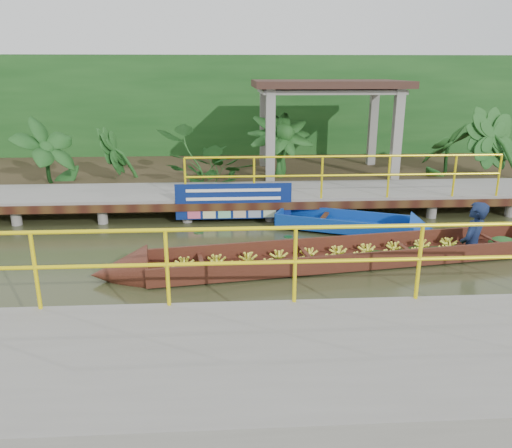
{
  "coord_description": "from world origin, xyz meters",
  "views": [
    {
      "loc": [
        -0.04,
        -8.85,
        3.52
      ],
      "look_at": [
        0.52,
        0.5,
        0.6
      ],
      "focal_mm": 35.0,
      "sensor_mm": 36.0,
      "label": 1
    }
  ],
  "objects": [
    {
      "name": "foliage_backdrop",
      "position": [
        0.0,
        10.0,
        2.0
      ],
      "size": [
        30.0,
        0.8,
        4.0
      ],
      "primitive_type": "cube",
      "color": "#154316",
      "rests_on": "ground"
    },
    {
      "name": "moored_blue_boat",
      "position": [
        3.4,
        1.45,
        0.15
      ],
      "size": [
        3.6,
        2.2,
        0.84
      ],
      "rotation": [
        0.0,
        0.0,
        -0.4
      ],
      "color": "navy",
      "rests_on": "ground"
    },
    {
      "name": "vendor_boat",
      "position": [
        2.82,
        -0.05,
        0.29
      ],
      "size": [
        9.74,
        2.32,
        2.34
      ],
      "rotation": [
        0.0,
        0.0,
        0.14
      ],
      "color": "#3B1A10",
      "rests_on": "ground"
    },
    {
      "name": "pavilion",
      "position": [
        3.0,
        6.3,
        2.82
      ],
      "size": [
        4.4,
        3.0,
        3.0
      ],
      "color": "gray",
      "rests_on": "ground"
    },
    {
      "name": "tropical_plants",
      "position": [
        1.27,
        5.3,
        1.32
      ],
      "size": [
        14.4,
        1.4,
        1.74
      ],
      "color": "#154316",
      "rests_on": "ground"
    },
    {
      "name": "ground",
      "position": [
        0.0,
        0.0,
        0.0
      ],
      "size": [
        80.0,
        80.0,
        0.0
      ],
      "primitive_type": "plane",
      "color": "#2E3018",
      "rests_on": "ground"
    },
    {
      "name": "blue_banner",
      "position": [
        0.11,
        2.48,
        0.56
      ],
      "size": [
        2.72,
        0.04,
        0.85
      ],
      "color": "navy",
      "rests_on": "ground"
    },
    {
      "name": "land_strip",
      "position": [
        0.0,
        7.5,
        0.23
      ],
      "size": [
        30.0,
        8.0,
        0.45
      ],
      "primitive_type": "cube",
      "color": "#352A1A",
      "rests_on": "ground"
    },
    {
      "name": "far_dock",
      "position": [
        0.02,
        3.43,
        0.48
      ],
      "size": [
        16.0,
        2.06,
        1.66
      ],
      "color": "gray",
      "rests_on": "ground"
    },
    {
      "name": "near_dock",
      "position": [
        1.0,
        -4.2,
        0.3
      ],
      "size": [
        18.0,
        2.4,
        1.73
      ],
      "color": "gray",
      "rests_on": "ground"
    }
  ]
}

